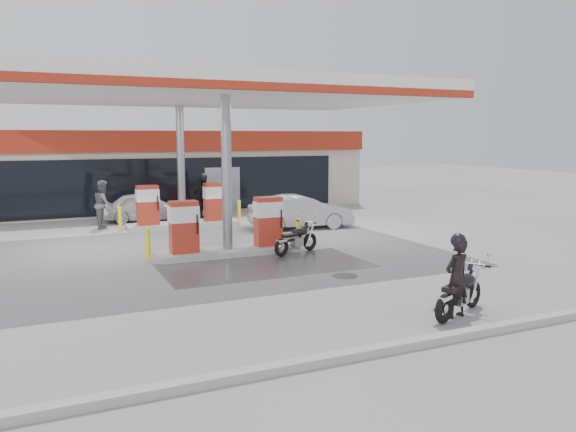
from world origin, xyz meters
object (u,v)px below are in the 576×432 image
pump_island_near (227,232)px  hatchback_silver (301,212)px  main_motorcycle (460,293)px  parked_motorcycle (297,240)px  sedan_white (146,207)px  attendant (104,204)px  pump_island_far (182,210)px  biker_main (457,278)px  biker_walking (204,197)px

pump_island_near → hatchback_silver: 5.62m
main_motorcycle → parked_motorcycle: 7.10m
sedan_white → hatchback_silver: size_ratio=0.91×
attendant → pump_island_far: bearing=-100.2°
pump_island_far → main_motorcycle: size_ratio=2.70×
main_motorcycle → biker_main: size_ratio=1.14×
pump_island_near → main_motorcycle: size_ratio=2.70×
pump_island_near → parked_motorcycle: 2.23m
hatchback_silver → biker_walking: biker_walking is taller
hatchback_silver → attendant: bearing=71.2°
parked_motorcycle → main_motorcycle: bearing=-108.4°
main_motorcycle → sedan_white: 16.47m
main_motorcycle → attendant: 15.87m
biker_walking → pump_island_near: bearing=-97.5°
sedan_white → biker_main: bearing=-158.7°
pump_island_near → biker_walking: biker_walking is taller
attendant → biker_walking: 4.70m
hatchback_silver → biker_walking: 5.37m
biker_walking → sedan_white: bearing=-176.8°
pump_island_near → attendant: (-2.99, 7.00, 0.27)m
parked_motorcycle → sedan_white: size_ratio=0.49×
hatchback_silver → pump_island_near: bearing=136.0°
attendant → hatchback_silver: size_ratio=0.47×
main_motorcycle → parked_motorcycle: (-0.47, 7.08, -0.02)m
pump_island_far → hatchback_silver: pump_island_far is taller
pump_island_near → sedan_white: pump_island_near is taller
parked_motorcycle → biker_walking: biker_walking is taller
main_motorcycle → parked_motorcycle: size_ratio=1.03×
attendant → biker_walking: bearing=-67.0°
pump_island_near → biker_main: (2.36, -7.95, 0.13)m
sedan_white → pump_island_near: bearing=-163.2°
pump_island_near → pump_island_far: 6.00m
parked_motorcycle → biker_walking: size_ratio=0.97×
attendant → hatchback_silver: attendant is taller
biker_main → biker_walking: (-0.81, 16.15, 0.12)m
pump_island_far → biker_main: size_ratio=3.07×
attendant → hatchback_silver: bearing=-106.7°
parked_motorcycle → pump_island_near: bearing=137.2°
biker_main → biker_walking: size_ratio=0.88×
biker_walking → biker_main: bearing=-83.9°
pump_island_far → hatchback_silver: size_ratio=1.24×
parked_motorcycle → biker_main: bearing=-109.8°
biker_main → hatchback_silver: size_ratio=0.40×
sedan_white → attendant: bearing=131.4°
pump_island_near → main_motorcycle: pump_island_near is taller
biker_main → main_motorcycle: bearing=-164.9°
pump_island_far → parked_motorcycle: pump_island_far is taller
pump_island_near → biker_main: size_ratio=3.07×
main_motorcycle → biker_walking: bearing=68.8°
parked_motorcycle → hatchback_silver: 4.93m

